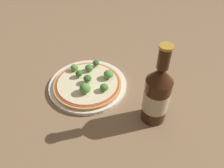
{
  "coord_description": "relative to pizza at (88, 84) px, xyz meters",
  "views": [
    {
      "loc": [
        0.39,
        -0.31,
        0.49
      ],
      "look_at": [
        0.08,
        0.02,
        0.06
      ],
      "focal_mm": 35.0,
      "sensor_mm": 36.0,
      "label": 1
    }
  ],
  "objects": [
    {
      "name": "ground_plane",
      "position": [
        0.01,
        -0.0,
        -0.02
      ],
      "size": [
        3.0,
        3.0,
        0.0
      ],
      "primitive_type": "plane",
      "color": "#846647"
    },
    {
      "name": "plate",
      "position": [
        -0.01,
        0.0,
        -0.01
      ],
      "size": [
        0.25,
        0.25,
        0.01
      ],
      "color": "silver",
      "rests_on": "ground_plane"
    },
    {
      "name": "pizza",
      "position": [
        0.0,
        0.0,
        0.0
      ],
      "size": [
        0.21,
        0.21,
        0.01
      ],
      "color": "tan",
      "rests_on": "plate"
    },
    {
      "name": "broccoli_floret_0",
      "position": [
        0.03,
        0.06,
        0.02
      ],
      "size": [
        0.03,
        0.03,
        0.03
      ],
      "color": "#89A866",
      "rests_on": "pizza"
    },
    {
      "name": "broccoli_floret_1",
      "position": [
        -0.07,
        0.01,
        0.02
      ],
      "size": [
        0.02,
        0.02,
        0.02
      ],
      "color": "#89A866",
      "rests_on": "pizza"
    },
    {
      "name": "broccoli_floret_2",
      "position": [
        0.0,
        -0.0,
        0.02
      ],
      "size": [
        0.03,
        0.03,
        0.03
      ],
      "color": "#89A866",
      "rests_on": "pizza"
    },
    {
      "name": "broccoli_floret_3",
      "position": [
        0.03,
        -0.04,
        0.02
      ],
      "size": [
        0.03,
        0.03,
        0.03
      ],
      "color": "#89A866",
      "rests_on": "pizza"
    },
    {
      "name": "broccoli_floret_4",
      "position": [
        -0.04,
        0.04,
        0.02
      ],
      "size": [
        0.03,
        0.03,
        0.02
      ],
      "color": "#89A866",
      "rests_on": "pizza"
    },
    {
      "name": "broccoli_floret_5",
      "position": [
        -0.04,
        0.0,
        0.02
      ],
      "size": [
        0.02,
        0.02,
        0.02
      ],
      "color": "#89A866",
      "rests_on": "pizza"
    },
    {
      "name": "broccoli_floret_6",
      "position": [
        0.06,
        0.01,
        0.02
      ],
      "size": [
        0.03,
        0.03,
        0.02
      ],
      "color": "#89A866",
      "rests_on": "pizza"
    },
    {
      "name": "broccoli_floret_7",
      "position": [
        -0.04,
        0.07,
        0.02
      ],
      "size": [
        0.02,
        0.02,
        0.02
      ],
      "color": "#89A866",
      "rests_on": "pizza"
    },
    {
      "name": "beer_bottle",
      "position": [
        0.22,
        0.05,
        0.07
      ],
      "size": [
        0.07,
        0.07,
        0.24
      ],
      "color": "#381E0F",
      "rests_on": "ground_plane"
    }
  ]
}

